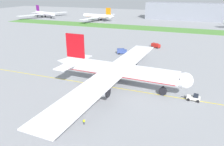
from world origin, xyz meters
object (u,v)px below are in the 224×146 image
at_px(ground_crew_wingwalker_port, 84,121).
at_px(parked_airliner_far_left, 44,14).
at_px(service_truck_baggage_loader, 122,51).
at_px(service_truck_fuel_bowser, 156,45).
at_px(airliner_foreground, 117,71).
at_px(pushback_tug, 194,98).
at_px(parked_airliner_far_centre, 98,16).

xyz_separation_m(ground_crew_wingwalker_port, parked_airliner_far_left, (-148.92, 182.61, 3.68)).
bearing_deg(service_truck_baggage_loader, service_truck_fuel_bowser, 54.36).
xyz_separation_m(airliner_foreground, service_truck_baggage_loader, (-12.13, 40.86, -4.41)).
distance_m(service_truck_fuel_bowser, parked_airliner_far_left, 179.11).
bearing_deg(airliner_foreground, pushback_tug, -2.60).
bearing_deg(ground_crew_wingwalker_port, parked_airliner_far_centre, 113.39).
xyz_separation_m(airliner_foreground, service_truck_fuel_bowser, (2.10, 60.71, -4.55)).
relative_size(airliner_foreground, ground_crew_wingwalker_port, 50.37).
height_order(pushback_tug, parked_airliner_far_centre, parked_airliner_far_centre).
bearing_deg(pushback_tug, service_truck_fuel_bowser, 111.01).
bearing_deg(ground_crew_wingwalker_port, pushback_tug, 43.23).
bearing_deg(airliner_foreground, ground_crew_wingwalker_port, -89.45).
xyz_separation_m(service_truck_baggage_loader, parked_airliner_far_left, (-136.54, 116.48, 3.08)).
xyz_separation_m(pushback_tug, parked_airliner_far_left, (-174.54, 158.52, 3.65)).
distance_m(service_truck_baggage_loader, service_truck_fuel_bowser, 24.42).
bearing_deg(parked_airliner_far_left, service_truck_fuel_bowser, -32.66).
distance_m(service_truck_fuel_bowser, parked_airliner_far_centre, 124.02).
distance_m(service_truck_baggage_loader, parked_airliner_far_left, 179.50).
bearing_deg(parked_airliner_far_centre, ground_crew_wingwalker_port, -66.61).
height_order(airliner_foreground, ground_crew_wingwalker_port, airliner_foreground).
relative_size(ground_crew_wingwalker_port, parked_airliner_far_centre, 0.03).
xyz_separation_m(pushback_tug, service_truck_fuel_bowser, (-23.77, 61.89, 0.42)).
relative_size(airliner_foreground, service_truck_fuel_bowser, 13.81).
bearing_deg(ground_crew_wingwalker_port, service_truck_fuel_bowser, 88.76).
bearing_deg(parked_airliner_far_centre, airliner_foreground, -63.37).
height_order(pushback_tug, service_truck_fuel_bowser, service_truck_fuel_bowser).
bearing_deg(parked_airliner_far_left, pushback_tug, -42.25).
bearing_deg(airliner_foreground, parked_airliner_far_left, 133.38).
height_order(airliner_foreground, parked_airliner_far_left, airliner_foreground).
bearing_deg(service_truck_fuel_bowser, ground_crew_wingwalker_port, -91.24).
height_order(pushback_tug, ground_crew_wingwalker_port, pushback_tug).
relative_size(pushback_tug, service_truck_baggage_loader, 1.06).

